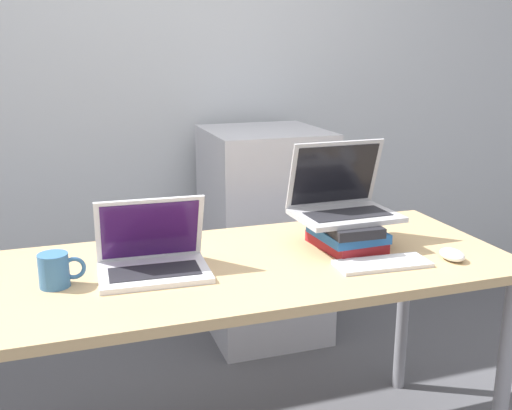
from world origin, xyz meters
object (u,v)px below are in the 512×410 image
at_px(book_stack, 346,234).
at_px(mini_fridge, 264,234).
at_px(mug, 55,270).
at_px(laptop_on_books, 342,201).
at_px(wireless_keyboard, 382,263).
at_px(mouse, 452,255).
at_px(laptop_left, 153,258).

bearing_deg(book_stack, mini_fridge, 87.06).
xyz_separation_m(mug, mini_fridge, (0.96, 0.99, -0.29)).
height_order(laptop_on_books, mug, laptop_on_books).
relative_size(book_stack, mini_fridge, 0.27).
distance_m(laptop_on_books, wireless_keyboard, 0.27).
relative_size(laptop_on_books, mini_fridge, 0.33).
height_order(mug, mini_fridge, mini_fridge).
height_order(book_stack, mouse, book_stack).
xyz_separation_m(laptop_left, mouse, (0.90, -0.19, -0.03)).
height_order(laptop_left, laptop_on_books, laptop_on_books).
relative_size(laptop_left, mini_fridge, 0.32).
bearing_deg(mouse, book_stack, 141.53).
relative_size(mouse, mug, 0.75).
xyz_separation_m(book_stack, mug, (-0.91, -0.04, -0.00)).
height_order(book_stack, wireless_keyboard, book_stack).
bearing_deg(mouse, wireless_keyboard, 173.56).
relative_size(laptop_on_books, mug, 2.61).
distance_m(mug, mini_fridge, 1.41).
xyz_separation_m(laptop_left, laptop_on_books, (0.64, 0.06, 0.10)).
distance_m(mouse, mini_fridge, 1.21).
distance_m(book_stack, mouse, 0.34).
xyz_separation_m(book_stack, mini_fridge, (0.05, 0.95, -0.30)).
height_order(laptop_left, mini_fridge, mini_fridge).
height_order(laptop_on_books, wireless_keyboard, laptop_on_books).
distance_m(wireless_keyboard, mug, 0.96).
relative_size(laptop_on_books, wireless_keyboard, 1.13).
relative_size(mouse, mini_fridge, 0.09).
bearing_deg(laptop_on_books, book_stack, -93.69).
bearing_deg(laptop_left, laptop_on_books, 5.59).
distance_m(book_stack, wireless_keyboard, 0.19).
distance_m(wireless_keyboard, mouse, 0.23).
bearing_deg(book_stack, wireless_keyboard, -80.12).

